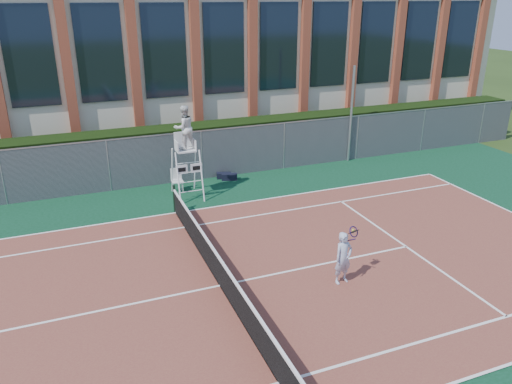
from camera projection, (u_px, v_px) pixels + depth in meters
name	position (u px, v px, depth m)	size (l,w,h in m)	color
ground	(220.00, 286.00, 14.17)	(120.00, 120.00, 0.00)	#233814
apron	(210.00, 270.00, 15.03)	(36.00, 20.00, 0.01)	#0B341A
tennis_court	(220.00, 286.00, 14.16)	(23.77, 10.97, 0.02)	brown
tennis_net	(220.00, 270.00, 13.97)	(0.10, 11.30, 1.10)	black
fence	(157.00, 161.00, 21.38)	(40.00, 0.06, 2.20)	#595E60
hedge	(152.00, 153.00, 22.41)	(40.00, 1.40, 2.20)	black
building	(121.00, 63.00, 28.17)	(45.00, 10.60, 8.22)	beige
steel_pole	(351.00, 115.00, 24.09)	(0.12, 0.12, 4.66)	#9EA0A5
umpire_chair	(184.00, 130.00, 19.54)	(1.06, 1.64, 3.81)	white
plastic_chair	(177.00, 178.00, 20.83)	(0.48, 0.48, 0.99)	silver
sports_bag_near	(229.00, 177.00, 22.26)	(0.69, 0.28, 0.29)	black
sports_bag_far	(224.00, 176.00, 22.47)	(0.65, 0.28, 0.26)	black
tennis_player	(343.00, 258.00, 14.06)	(0.91, 0.65, 1.58)	#AFB6D2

